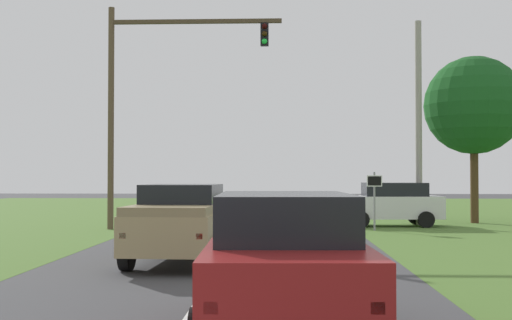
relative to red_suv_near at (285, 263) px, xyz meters
name	(u,v)px	position (x,y,z in m)	size (l,w,h in m)	color
ground_plane	(222,267)	(-1.45, 6.77, -1.01)	(120.00, 120.00, 0.00)	#424244
red_suv_near	(285,263)	(0.00, 0.00, 0.00)	(2.31, 4.55, 1.92)	maroon
pickup_truck_lead	(183,223)	(-2.47, 7.42, -0.02)	(2.43, 5.23, 1.94)	tan
traffic_light	(151,85)	(-5.25, 17.12, 4.77)	(6.99, 0.40, 8.94)	brown
keep_moving_sign	(374,193)	(3.63, 16.94, 0.46)	(0.60, 0.09, 2.29)	gray
oak_tree_right	(474,106)	(8.75, 21.12, 4.32)	(4.46, 4.46, 7.58)	#4C351E
crossing_suv_far	(390,203)	(4.63, 19.22, -0.04)	(4.36, 2.15, 1.85)	silver
utility_pole_right	(419,123)	(5.99, 19.90, 3.46)	(0.28, 0.28, 8.94)	#9E998E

